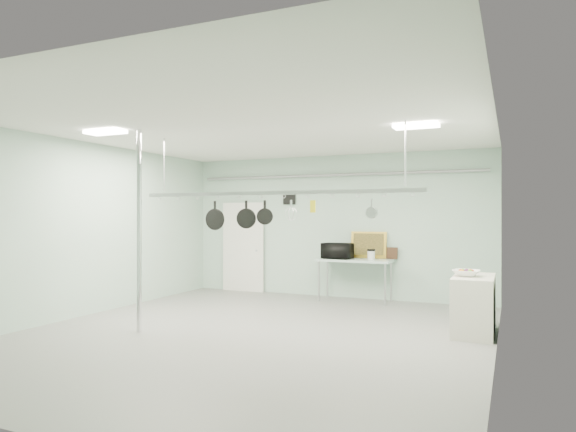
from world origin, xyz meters
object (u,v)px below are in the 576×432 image
at_px(skillet_mid, 246,215).
at_px(skillet_right, 265,212).
at_px(microwave, 338,251).
at_px(pot_rack, 272,191).
at_px(side_cabinet, 474,305).
at_px(skillet_left, 215,215).
at_px(fruit_bowl, 466,273).
at_px(coffee_canister, 371,255).
at_px(chrome_pole, 139,231).
at_px(prep_table, 355,262).

height_order(skillet_mid, skillet_right, same).
bearing_deg(microwave, pot_rack, 94.90).
bearing_deg(skillet_right, side_cabinet, -1.04).
xyz_separation_m(side_cabinet, skillet_mid, (-3.42, -1.10, 1.40)).
relative_size(pot_rack, skillet_left, 10.08).
xyz_separation_m(fruit_bowl, skillet_right, (-2.98, -1.01, 0.95)).
distance_m(side_cabinet, skillet_left, 4.39).
relative_size(side_cabinet, skillet_left, 2.52).
relative_size(microwave, fruit_bowl, 1.50).
bearing_deg(skillet_mid, skillet_right, -12.00).
relative_size(side_cabinet, skillet_mid, 2.58).
height_order(microwave, skillet_left, skillet_left).
xyz_separation_m(pot_rack, coffee_canister, (0.78, 3.22, -1.23)).
xyz_separation_m(pot_rack, skillet_right, (-0.13, 0.00, -0.33)).
distance_m(skillet_mid, skillet_right, 0.34).
bearing_deg(fruit_bowl, skillet_left, -165.55).
bearing_deg(skillet_left, coffee_canister, 59.42).
relative_size(chrome_pole, fruit_bowl, 7.83).
bearing_deg(microwave, prep_table, -156.15).
xyz_separation_m(skillet_left, skillet_right, (0.93, 0.00, 0.06)).
xyz_separation_m(microwave, skillet_right, (-0.18, -3.18, 0.83)).
bearing_deg(skillet_left, prep_table, 65.22).
relative_size(prep_table, skillet_mid, 3.44).
height_order(chrome_pole, skillet_mid, chrome_pole).
height_order(prep_table, skillet_right, skillet_right).
bearing_deg(fruit_bowl, skillet_mid, -163.10).
bearing_deg(skillet_right, chrome_pole, -173.69).
relative_size(coffee_canister, fruit_bowl, 0.46).
xyz_separation_m(pot_rack, fruit_bowl, (2.85, 1.01, -1.28)).
distance_m(fruit_bowl, skillet_mid, 3.58).
bearing_deg(chrome_pole, fruit_bowl, 21.90).
bearing_deg(skillet_right, skillet_left, 159.32).
relative_size(coffee_canister, skillet_mid, 0.40).
distance_m(chrome_pole, fruit_bowl, 5.16).
distance_m(prep_table, skillet_mid, 3.56).
distance_m(chrome_pole, skillet_right, 2.01).
bearing_deg(coffee_canister, pot_rack, -103.54).
bearing_deg(prep_table, pot_rack, -96.91).
bearing_deg(prep_table, skillet_right, -99.17).
xyz_separation_m(chrome_pole, prep_table, (2.30, 4.20, -0.77)).
height_order(pot_rack, skillet_left, pot_rack).
bearing_deg(coffee_canister, skillet_mid, -111.13).
distance_m(pot_rack, fruit_bowl, 3.28).
bearing_deg(coffee_canister, side_cabinet, -44.32).
distance_m(side_cabinet, coffee_canister, 3.09).
height_order(skillet_left, skillet_mid, same).
xyz_separation_m(coffee_canister, skillet_right, (-0.91, -3.22, 0.90)).
height_order(side_cabinet, skillet_mid, skillet_mid).
distance_m(microwave, skillet_left, 3.46).
height_order(prep_table, microwave, microwave).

